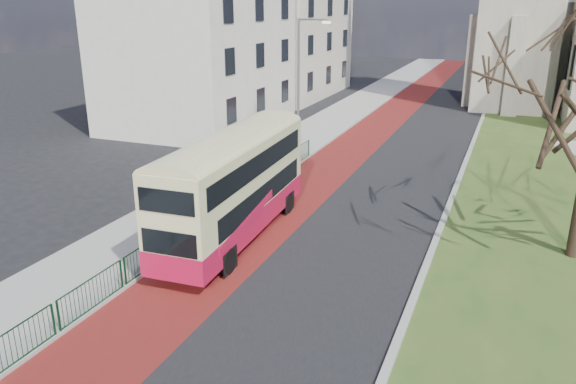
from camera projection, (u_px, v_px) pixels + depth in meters
The scene contains 11 objects.
ground at pixel (233, 277), 19.46m from camera, with size 160.00×160.00×0.00m, color black.
road_carriageway at pixel (395, 148), 36.48m from camera, with size 9.00×120.00×0.01m, color black.
bus_lane at pixel (355, 145), 37.44m from camera, with size 3.40×120.00×0.01m, color #591414.
pavement_west at pixel (302, 139), 38.76m from camera, with size 4.00×120.00×0.12m, color gray.
kerb_west at pixel (329, 141), 38.05m from camera, with size 0.25×120.00×0.13m, color #999993.
kerb_east at pixel (471, 147), 36.58m from camera, with size 0.25×80.00×0.13m, color #999993.
pedestrian_railing at pixel (214, 213), 23.84m from camera, with size 0.07×24.00×1.12m.
street_block_near at pixel (198, 38), 41.63m from camera, with size 10.30×14.30×13.00m.
street_block_far at pixel (281, 36), 55.91m from camera, with size 10.30×16.30×11.50m.
streetlamp at pixel (301, 76), 35.31m from camera, with size 2.13×0.18×8.00m.
bus at pixel (234, 182), 22.00m from camera, with size 2.78×10.06×4.16m.
Camera 1 is at (8.31, -15.47, 9.09)m, focal length 35.00 mm.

